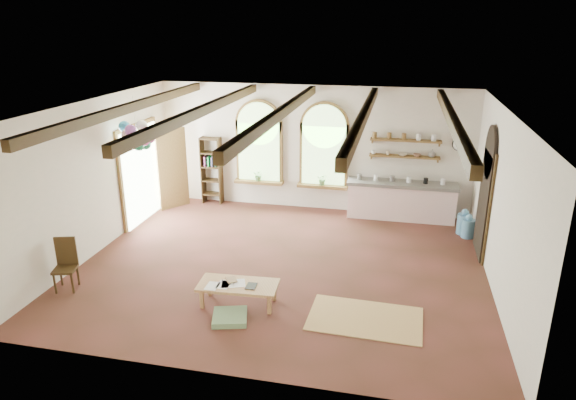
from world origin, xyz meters
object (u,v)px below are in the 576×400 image
(side_chair, at_px, (66,275))
(kitchen_counter, at_px, (401,200))
(balloon_cluster, at_px, (136,136))
(coffee_table, at_px, (238,286))

(side_chair, bearing_deg, kitchen_counter, 39.89)
(kitchen_counter, height_order, balloon_cluster, balloon_cluster)
(balloon_cluster, bearing_deg, side_chair, -95.54)
(kitchen_counter, xyz_separation_m, coffee_table, (-2.70, -4.83, -0.13))
(side_chair, relative_size, balloon_cluster, 0.84)
(kitchen_counter, bearing_deg, coffee_table, -119.21)
(balloon_cluster, bearing_deg, coffee_table, -38.97)
(side_chair, bearing_deg, balloon_cluster, 84.46)
(kitchen_counter, relative_size, balloon_cluster, 2.32)
(kitchen_counter, height_order, side_chair, side_chair)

